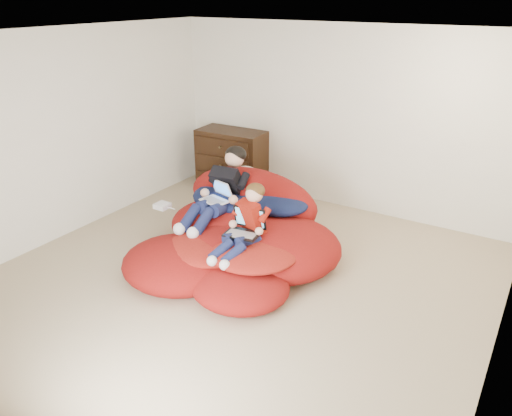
{
  "coord_description": "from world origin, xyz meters",
  "views": [
    {
      "loc": [
        2.58,
        -3.82,
        2.86
      ],
      "look_at": [
        -0.03,
        0.39,
        0.7
      ],
      "focal_mm": 35.0,
      "sensor_mm": 36.0,
      "label": 1
    }
  ],
  "objects": [
    {
      "name": "dresser",
      "position": [
        -1.61,
        2.22,
        0.47
      ],
      "size": [
        1.06,
        0.6,
        0.93
      ],
      "color": "black",
      "rests_on": "ground"
    },
    {
      "name": "room_shell",
      "position": [
        0.0,
        0.0,
        0.22
      ],
      "size": [
        5.1,
        5.1,
        2.77
      ],
      "color": "tan",
      "rests_on": "ground"
    },
    {
      "name": "older_boy",
      "position": [
        -0.7,
        0.69,
        0.71
      ],
      "size": [
        0.4,
        1.2,
        0.79
      ],
      "color": "black",
      "rests_on": "beanbag_pile"
    },
    {
      "name": "laptop_white",
      "position": [
        -0.7,
        0.61,
        0.63
      ],
      "size": [
        0.36,
        0.38,
        0.22
      ],
      "color": "white",
      "rests_on": "older_boy"
    },
    {
      "name": "cream_pillow",
      "position": [
        -0.78,
        1.36,
        0.62
      ],
      "size": [
        0.43,
        0.28,
        0.28
      ],
      "primitive_type": "ellipsoid",
      "color": "beige",
      "rests_on": "beanbag_pile"
    },
    {
      "name": "beanbag_pile",
      "position": [
        -0.33,
        0.52,
        0.26
      ],
      "size": [
        2.38,
        2.42,
        0.88
      ],
      "color": "maroon",
      "rests_on": "ground"
    },
    {
      "name": "laptop_black",
      "position": [
        -0.03,
        0.18,
        0.56
      ],
      "size": [
        0.4,
        0.36,
        0.27
      ],
      "color": "black",
      "rests_on": "younger_boy"
    },
    {
      "name": "younger_boy",
      "position": [
        -0.03,
        0.18,
        0.62
      ],
      "size": [
        0.36,
        0.86,
        0.68
      ],
      "color": "#9A1A0D",
      "rests_on": "beanbag_pile"
    },
    {
      "name": "power_adapter",
      "position": [
        -1.39,
        0.38,
        0.42
      ],
      "size": [
        0.17,
        0.17,
        0.06
      ],
      "primitive_type": "cube",
      "rotation": [
        0.0,
        0.0,
        -0.0
      ],
      "color": "white",
      "rests_on": "beanbag_pile"
    }
  ]
}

